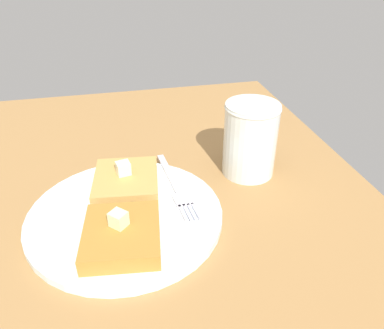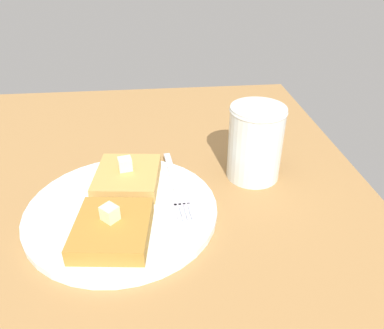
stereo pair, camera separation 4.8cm
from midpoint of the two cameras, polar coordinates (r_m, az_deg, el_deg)
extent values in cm
cube|color=#A27542|center=(48.73, -26.60, -12.19)|extent=(90.91, 90.91, 2.74)
cylinder|color=white|center=(47.03, -13.02, -7.71)|extent=(23.57, 23.57, 1.01)
torus|color=gray|center=(46.97, -13.04, -7.61)|extent=(23.57, 23.57, 0.80)
cube|color=tan|center=(50.23, -12.70, -2.67)|extent=(10.02, 9.18, 1.99)
cube|color=#AA782E|center=(42.21, -13.91, -10.57)|extent=(10.02, 9.18, 1.99)
cube|color=#F4F1C5|center=(49.61, -13.17, -0.64)|extent=(1.85, 1.99, 1.71)
cube|color=beige|center=(41.46, -14.45, -8.18)|extent=(2.30, 2.30, 1.71)
cube|color=silver|center=(52.46, -6.13, -1.42)|extent=(10.04, 1.91, 0.36)
cube|color=silver|center=(47.34, -4.34, -5.47)|extent=(3.01, 2.47, 0.36)
cube|color=silver|center=(45.22, -2.34, -7.48)|extent=(3.22, 0.64, 0.36)
cube|color=silver|center=(45.11, -3.02, -7.61)|extent=(3.22, 0.64, 0.36)
cube|color=silver|center=(45.01, -3.70, -7.75)|extent=(3.22, 0.64, 0.36)
cube|color=silver|center=(44.91, -4.38, -7.88)|extent=(3.22, 0.64, 0.36)
cylinder|color=#38180B|center=(53.29, 6.17, 2.11)|extent=(6.84, 6.84, 7.09)
cylinder|color=silver|center=(52.45, 6.27, 3.75)|extent=(7.44, 7.44, 10.53)
torus|color=silver|center=(50.37, 6.59, 8.58)|extent=(7.64, 7.64, 0.50)
camera|label=1|loc=(0.02, -92.86, -1.79)|focal=35.00mm
camera|label=2|loc=(0.02, 87.14, 1.79)|focal=35.00mm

